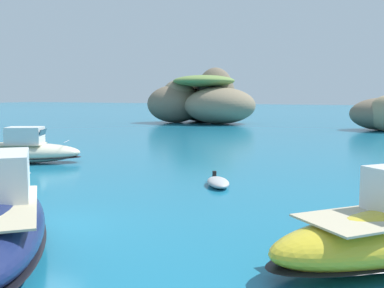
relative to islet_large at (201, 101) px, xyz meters
The scene contains 4 objects.
ground_plane 62.28m from the islet_large, 70.79° to the right, with size 400.00×400.00×0.00m, color #197093.
islet_large is the anchor object (origin of this frame).
motorboat_cream 48.27m from the islet_large, 80.57° to the right, with size 8.75×6.47×2.53m.
dinghy_tender 54.57m from the islet_large, 64.37° to the right, with size 2.28×2.80×0.58m.
Camera 1 is at (12.10, -12.23, 4.81)m, focal length 42.83 mm.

